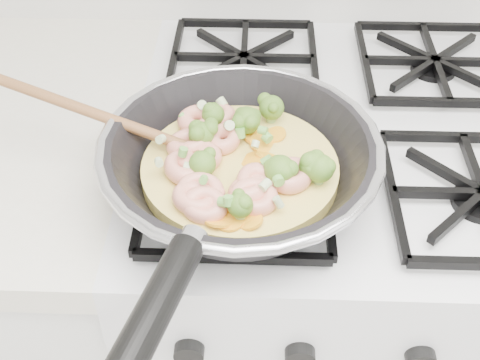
{
  "coord_description": "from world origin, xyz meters",
  "views": [
    {
      "loc": [
        -0.13,
        1.0,
        1.44
      ],
      "look_at": [
        -0.15,
        1.55,
        0.93
      ],
      "focal_mm": 46.67,
      "sensor_mm": 36.0,
      "label": 1
    }
  ],
  "objects": [
    {
      "name": "stove",
      "position": [
        0.0,
        1.7,
        0.46
      ],
      "size": [
        0.6,
        0.6,
        0.92
      ],
      "color": "white",
      "rests_on": "ground"
    },
    {
      "name": "skillet",
      "position": [
        -0.15,
        1.55,
        0.96
      ],
      "size": [
        0.48,
        0.51,
        0.1
      ],
      "rotation": [
        0.0,
        0.0,
        0.04
      ],
      "color": "black",
      "rests_on": "stove"
    }
  ]
}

